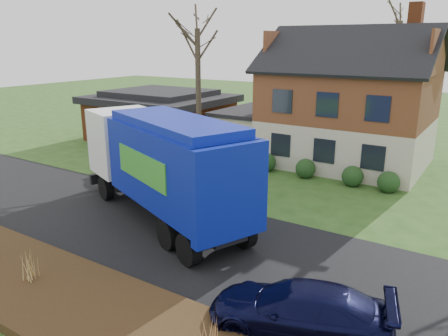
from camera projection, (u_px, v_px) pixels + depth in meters
The scene contains 12 objects.
ground at pixel (177, 235), 16.83m from camera, with size 120.00×120.00×0.00m, color #264818.
road at pixel (177, 235), 16.83m from camera, with size 80.00×7.00×0.02m, color black.
mulch_verge at pixel (60, 296), 12.53m from camera, with size 80.00×3.50×0.30m, color #322010.
main_house at pixel (341, 96), 26.13m from camera, with size 12.95×8.95×9.26m.
ranch_house at pixel (161, 115), 33.08m from camera, with size 9.80×8.20×3.70m.
garbage_truck at pixel (163, 161), 17.61m from camera, with size 10.64×6.49×4.44m.
silver_sedan at pixel (148, 162), 24.01m from camera, with size 1.68×4.82×1.59m, color #97999E.
navy_wagon at pixel (299, 310), 11.02m from camera, with size 1.88×4.63×1.34m, color black.
tree_front_west at pixel (197, 7), 25.33m from camera, with size 3.71×3.71×11.04m.
tree_back at pixel (403, 4), 30.80m from camera, with size 3.70×3.70×11.71m.
grass_clump_mid at pixel (29, 265), 13.02m from camera, with size 0.34×0.28×0.95m.
grass_clump_east at pixel (210, 334), 9.97m from camera, with size 0.37×0.30×0.92m.
Camera 1 is at (9.95, -11.95, 7.19)m, focal length 35.00 mm.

